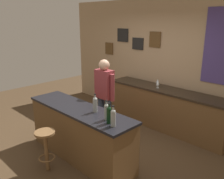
{
  "coord_description": "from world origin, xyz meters",
  "views": [
    {
      "loc": [
        3.03,
        -2.66,
        2.37
      ],
      "look_at": [
        -0.07,
        0.45,
        1.05
      ],
      "focal_mm": 38.33,
      "sensor_mm": 36.0,
      "label": 1
    }
  ],
  "objects": [
    {
      "name": "bartender",
      "position": [
        -0.22,
        0.39,
        0.94
      ],
      "size": [
        0.52,
        0.21,
        1.62
      ],
      "color": "#384766",
      "rests_on": "ground_plane"
    },
    {
      "name": "wine_glass_a",
      "position": [
        0.1,
        1.74,
        1.01
      ],
      "size": [
        0.07,
        0.07,
        0.16
      ],
      "color": "silver",
      "rests_on": "side_counter"
    },
    {
      "name": "wine_bottle_d",
      "position": [
        0.9,
        -0.5,
        1.06
      ],
      "size": [
        0.07,
        0.07,
        0.31
      ],
      "color": "#999E99",
      "rests_on": "bar_counter"
    },
    {
      "name": "wine_glass_b",
      "position": [
        0.21,
        1.59,
        1.01
      ],
      "size": [
        0.07,
        0.07,
        0.16
      ],
      "color": "silver",
      "rests_on": "side_counter"
    },
    {
      "name": "wine_bottle_c",
      "position": [
        0.78,
        -0.46,
        1.06
      ],
      "size": [
        0.07,
        0.07,
        0.31
      ],
      "color": "black",
      "rests_on": "bar_counter"
    },
    {
      "name": "ground_plane",
      "position": [
        0.0,
        0.0,
        0.0
      ],
      "size": [
        10.0,
        10.0,
        0.0
      ],
      "primitive_type": "plane",
      "color": "#4C3823"
    },
    {
      "name": "back_wall",
      "position": [
        0.04,
        2.03,
        1.42
      ],
      "size": [
        6.0,
        0.09,
        2.8
      ],
      "color": "tan",
      "rests_on": "ground_plane"
    },
    {
      "name": "wine_bottle_a",
      "position": [
        0.32,
        -0.32,
        1.06
      ],
      "size": [
        0.07,
        0.07,
        0.31
      ],
      "color": "#999E99",
      "rests_on": "bar_counter"
    },
    {
      "name": "bar_counter",
      "position": [
        0.0,
        -0.4,
        0.46
      ],
      "size": [
        2.21,
        0.6,
        0.92
      ],
      "color": "brown",
      "rests_on": "ground_plane"
    },
    {
      "name": "bar_stool",
      "position": [
        -0.07,
        -1.02,
        0.46
      ],
      "size": [
        0.32,
        0.32,
        0.68
      ],
      "color": "brown",
      "rests_on": "ground_plane"
    },
    {
      "name": "wine_bottle_b",
      "position": [
        0.67,
        -0.4,
        1.06
      ],
      "size": [
        0.07,
        0.07,
        0.31
      ],
      "color": "#999E99",
      "rests_on": "bar_counter"
    },
    {
      "name": "side_counter",
      "position": [
        0.4,
        1.65,
        0.45
      ],
      "size": [
        2.81,
        0.56,
        0.9
      ],
      "color": "brown",
      "rests_on": "ground_plane"
    }
  ]
}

